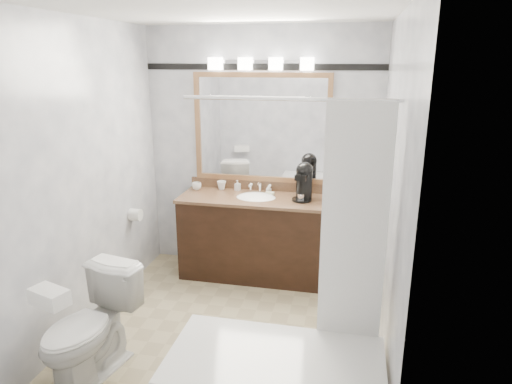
# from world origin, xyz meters

# --- Properties ---
(room) EXTENTS (2.42, 2.62, 2.52)m
(room) POSITION_xyz_m (0.00, 0.00, 1.25)
(room) COLOR tan
(room) RESTS_ON ground
(vanity) EXTENTS (1.53, 0.58, 0.97)m
(vanity) POSITION_xyz_m (0.00, 1.02, 0.44)
(vanity) COLOR black
(vanity) RESTS_ON ground
(mirror) EXTENTS (1.40, 0.04, 1.10)m
(mirror) POSITION_xyz_m (0.00, 1.28, 1.50)
(mirror) COLOR #A7754B
(mirror) RESTS_ON room
(vanity_light_bar) EXTENTS (1.02, 0.14, 0.12)m
(vanity_light_bar) POSITION_xyz_m (0.00, 1.23, 2.13)
(vanity_light_bar) COLOR silver
(vanity_light_bar) RESTS_ON room
(accent_stripe) EXTENTS (2.40, 0.01, 0.06)m
(accent_stripe) POSITION_xyz_m (0.00, 1.29, 2.10)
(accent_stripe) COLOR black
(accent_stripe) RESTS_ON room
(bathtub) EXTENTS (1.30, 0.75, 1.96)m
(bathtub) POSITION_xyz_m (0.55, -0.90, 0.28)
(bathtub) COLOR white
(bathtub) RESTS_ON ground
(tp_roll) EXTENTS (0.11, 0.12, 0.12)m
(tp_roll) POSITION_xyz_m (-1.14, 0.66, 0.70)
(tp_roll) COLOR white
(tp_roll) RESTS_ON room
(toilet) EXTENTS (0.57, 0.82, 0.77)m
(toilet) POSITION_xyz_m (-0.80, -0.78, 0.38)
(toilet) COLOR white
(toilet) RESTS_ON ground
(tissue_box) EXTENTS (0.27, 0.20, 0.10)m
(tissue_box) POSITION_xyz_m (-0.80, -1.12, 0.82)
(tissue_box) COLOR white
(tissue_box) RESTS_ON toilet
(coffee_maker) EXTENTS (0.19, 0.24, 0.37)m
(coffee_maker) POSITION_xyz_m (0.47, 1.05, 1.04)
(coffee_maker) COLOR black
(coffee_maker) RESTS_ON vanity
(cup_left) EXTENTS (0.12, 0.12, 0.08)m
(cup_left) POSITION_xyz_m (-0.67, 1.15, 0.89)
(cup_left) COLOR white
(cup_left) RESTS_ON vanity
(cup_right) EXTENTS (0.11, 0.11, 0.09)m
(cup_right) POSITION_xyz_m (-0.41, 1.22, 0.89)
(cup_right) COLOR white
(cup_right) RESTS_ON vanity
(soap_bottle_a) EXTENTS (0.07, 0.07, 0.11)m
(soap_bottle_a) POSITION_xyz_m (-0.24, 1.21, 0.90)
(soap_bottle_a) COLOR white
(soap_bottle_a) RESTS_ON vanity
(soap_bottle_b) EXTENTS (0.06, 0.06, 0.07)m
(soap_bottle_b) POSITION_xyz_m (0.09, 1.22, 0.89)
(soap_bottle_b) COLOR white
(soap_bottle_b) RESTS_ON vanity
(soap_bar) EXTENTS (0.09, 0.07, 0.03)m
(soap_bar) POSITION_xyz_m (0.12, 1.13, 0.86)
(soap_bar) COLOR beige
(soap_bar) RESTS_ON vanity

